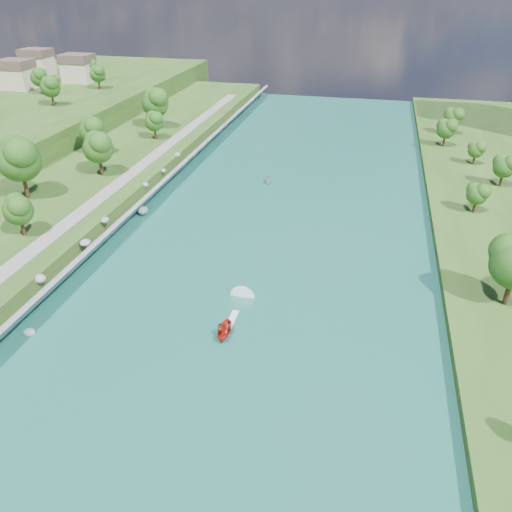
# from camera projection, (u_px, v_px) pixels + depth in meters

# --- Properties ---
(ground) EXTENTS (260.00, 260.00, 0.00)m
(ground) POSITION_uv_depth(u_px,v_px,m) (223.00, 338.00, 62.74)
(ground) COLOR #2D5119
(ground) RESTS_ON ground
(river_water) EXTENTS (55.00, 240.00, 0.10)m
(river_water) POSITION_uv_depth(u_px,v_px,m) (259.00, 260.00, 79.59)
(river_water) COLOR #175750
(river_water) RESTS_ON ground
(ridge_west) EXTENTS (60.00, 120.00, 9.00)m
(ridge_west) POSITION_uv_depth(u_px,v_px,m) (58.00, 100.00, 157.19)
(ridge_west) COLOR #2D5119
(ridge_west) RESTS_ON ground
(riprap_bank) EXTENTS (4.97, 236.00, 4.38)m
(riprap_bank) POSITION_uv_depth(u_px,v_px,m) (107.00, 235.00, 83.22)
(riprap_bank) COLOR slate
(riprap_bank) RESTS_ON ground
(riverside_path) EXTENTS (3.00, 200.00, 0.10)m
(riverside_path) POSITION_uv_depth(u_px,v_px,m) (72.00, 219.00, 84.37)
(riverside_path) COLOR gray
(riverside_path) RESTS_ON berm_west
(ridge_houses) EXTENTS (29.50, 29.50, 8.40)m
(ridge_houses) POSITION_uv_depth(u_px,v_px,m) (44.00, 68.00, 158.26)
(ridge_houses) COLOR beige
(ridge_houses) RESTS_ON ridge_west
(trees_east) EXTENTS (17.73, 138.18, 11.64)m
(trees_east) POSITION_uv_depth(u_px,v_px,m) (508.00, 223.00, 77.44)
(trees_east) COLOR #264E14
(trees_east) RESTS_ON berm_east
(trees_ridge) EXTENTS (17.71, 37.63, 9.05)m
(trees_ridge) POSITION_uv_depth(u_px,v_px,m) (68.00, 78.00, 143.47)
(trees_ridge) COLOR #264E14
(trees_ridge) RESTS_ON ridge_west
(motorboat) EXTENTS (3.60, 18.76, 2.05)m
(motorboat) POSITION_uv_depth(u_px,v_px,m) (228.00, 323.00, 64.11)
(motorboat) COLOR red
(motorboat) RESTS_ON river_water
(raft) EXTENTS (2.66, 3.16, 1.55)m
(raft) POSITION_uv_depth(u_px,v_px,m) (267.00, 181.00, 108.11)
(raft) COLOR gray
(raft) RESTS_ON river_water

